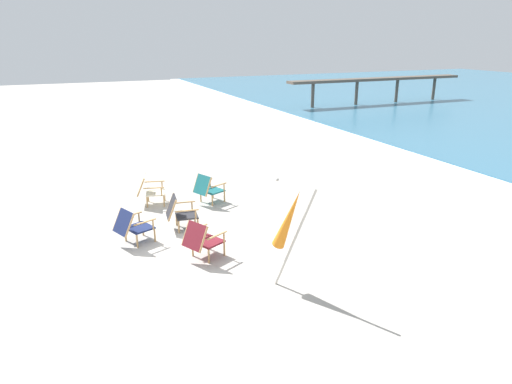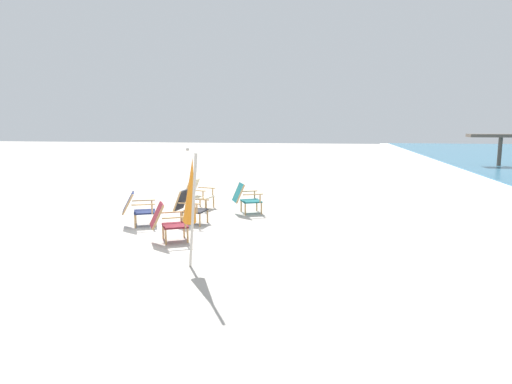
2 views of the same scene
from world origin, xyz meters
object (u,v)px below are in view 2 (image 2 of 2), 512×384
at_px(beach_chair_front_right, 245,197).
at_px(umbrella_furled_orange, 191,192).
at_px(beach_chair_back_right, 167,221).
at_px(beach_chair_far_center, 137,208).
at_px(beach_chair_back_left, 198,193).
at_px(beach_chair_front_left, 189,206).

xyz_separation_m(beach_chair_front_right, umbrella_furled_orange, (4.73, -0.07, 0.87)).
xyz_separation_m(beach_chair_front_right, beach_chair_back_right, (3.03, -1.09, -0.00)).
distance_m(beach_chair_far_center, beach_chair_back_left, 2.43).
bearing_deg(beach_chair_back_left, beach_chair_back_right, 5.54).
bearing_deg(beach_chair_far_center, beach_chair_back_left, 160.74).
height_order(beach_chair_far_center, beach_chair_back_left, beach_chair_back_left).
xyz_separation_m(beach_chair_front_left, beach_chair_far_center, (0.38, -1.12, -0.01)).
xyz_separation_m(beach_chair_back_right, beach_chair_front_left, (-1.64, -0.03, 0.00)).
height_order(beach_chair_front_left, umbrella_furled_orange, umbrella_furled_orange).
xyz_separation_m(beach_chair_far_center, beach_chair_back_left, (-2.30, 0.80, 0.00)).
bearing_deg(beach_chair_far_center, umbrella_furled_orange, 36.19).
xyz_separation_m(beach_chair_front_right, beach_chair_back_left, (-0.53, -1.44, 0.00)).
bearing_deg(beach_chair_back_left, beach_chair_front_left, 9.44).
relative_size(beach_chair_front_right, beach_chair_back_right, 0.97).
bearing_deg(beach_chair_back_left, beach_chair_far_center, -19.26).
xyz_separation_m(beach_chair_back_left, umbrella_furled_orange, (5.26, 1.36, 0.87)).
bearing_deg(beach_chair_far_center, beach_chair_front_right, 128.26).
xyz_separation_m(beach_chair_back_right, beach_chair_back_left, (-3.56, -0.35, 0.00)).
relative_size(beach_chair_front_right, beach_chair_front_left, 1.09).
distance_m(beach_chair_back_right, beach_chair_front_left, 1.64).
relative_size(beach_chair_back_left, umbrella_furled_orange, 0.42).
bearing_deg(beach_chair_back_right, beach_chair_front_left, -179.09).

